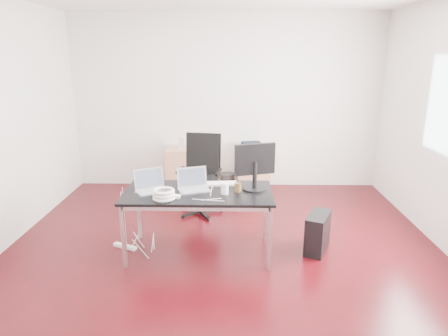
{
  "coord_description": "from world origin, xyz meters",
  "views": [
    {
      "loc": [
        0.09,
        -4.03,
        2.16
      ],
      "look_at": [
        0.0,
        0.55,
        0.85
      ],
      "focal_mm": 32.0,
      "sensor_mm": 36.0,
      "label": 1
    }
  ],
  "objects_px": {
    "filing_cabinet_right": "(253,169)",
    "pc_tower": "(318,233)",
    "office_chair": "(201,170)",
    "desk": "(198,196)",
    "filing_cabinet_left": "(183,169)"
  },
  "relations": [
    {
      "from": "filing_cabinet_right",
      "to": "pc_tower",
      "type": "xyz_separation_m",
      "value": [
        0.62,
        -2.11,
        -0.13
      ]
    },
    {
      "from": "office_chair",
      "to": "filing_cabinet_right",
      "type": "distance_m",
      "value": 1.26
    },
    {
      "from": "desk",
      "to": "filing_cabinet_left",
      "type": "xyz_separation_m",
      "value": [
        -0.44,
        2.19,
        -0.33
      ]
    },
    {
      "from": "pc_tower",
      "to": "office_chair",
      "type": "bearing_deg",
      "value": 164.79
    },
    {
      "from": "filing_cabinet_left",
      "to": "desk",
      "type": "bearing_deg",
      "value": -78.55
    },
    {
      "from": "filing_cabinet_left",
      "to": "pc_tower",
      "type": "bearing_deg",
      "value": -49.93
    },
    {
      "from": "office_chair",
      "to": "filing_cabinet_right",
      "type": "xyz_separation_m",
      "value": [
        0.78,
        0.95,
        -0.26
      ]
    },
    {
      "from": "office_chair",
      "to": "filing_cabinet_left",
      "type": "relative_size",
      "value": 1.54
    },
    {
      "from": "desk",
      "to": "office_chair",
      "type": "bearing_deg",
      "value": 93.25
    },
    {
      "from": "filing_cabinet_right",
      "to": "office_chair",
      "type": "bearing_deg",
      "value": -129.44
    },
    {
      "from": "pc_tower",
      "to": "desk",
      "type": "bearing_deg",
      "value": -152.35
    },
    {
      "from": "desk",
      "to": "pc_tower",
      "type": "relative_size",
      "value": 3.56
    },
    {
      "from": "office_chair",
      "to": "filing_cabinet_left",
      "type": "height_order",
      "value": "office_chair"
    },
    {
      "from": "office_chair",
      "to": "desk",
      "type": "bearing_deg",
      "value": -76.74
    },
    {
      "from": "desk",
      "to": "pc_tower",
      "type": "bearing_deg",
      "value": 3.22
    }
  ]
}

